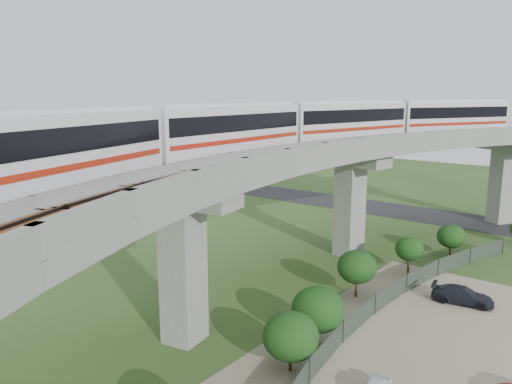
{
  "coord_description": "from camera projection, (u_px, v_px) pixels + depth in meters",
  "views": [
    {
      "loc": [
        21.63,
        -29.79,
        14.68
      ],
      "look_at": [
        -0.85,
        -1.2,
        7.5
      ],
      "focal_mm": 35.0,
      "sensor_mm": 36.0,
      "label": 1
    }
  ],
  "objects": [
    {
      "name": "viaduct",
      "position": [
        319.0,
        176.0,
        34.85
      ],
      "size": [
        19.58,
        73.98,
        11.4
      ],
      "color": "#99968E",
      "rests_on": "ground"
    },
    {
      "name": "metro_train",
      "position": [
        310.0,
        124.0,
        39.35
      ],
      "size": [
        12.53,
        61.19,
        3.64
      ],
      "color": "silver",
      "rests_on": "ground"
    },
    {
      "name": "asphalt_road",
      "position": [
        416.0,
        214.0,
        62.07
      ],
      "size": [
        60.0,
        8.0,
        0.03
      ],
      "primitive_type": "cube",
      "color": "#232326",
      "rests_on": "ground"
    },
    {
      "name": "dirt_lot",
      "position": [
        449.0,
        351.0,
        28.9
      ],
      "size": [
        18.0,
        26.0,
        0.04
      ],
      "primitive_type": "cube",
      "color": "gray",
      "rests_on": "ground"
    },
    {
      "name": "tree_4",
      "position": [
        318.0,
        309.0,
        29.49
      ],
      "size": [
        3.18,
        3.18,
        3.5
      ],
      "color": "#382314",
      "rests_on": "ground"
    },
    {
      "name": "tree_5",
      "position": [
        291.0,
        336.0,
        26.45
      ],
      "size": [
        3.05,
        3.05,
        3.34
      ],
      "color": "#382314",
      "rests_on": "ground"
    },
    {
      "name": "car_dark",
      "position": [
        462.0,
        295.0,
        35.36
      ],
      "size": [
        4.4,
        2.38,
        1.21
      ],
      "primitive_type": "imported",
      "rotation": [
        0.0,
        0.0,
        1.74
      ],
      "color": "black",
      "rests_on": "dirt_lot"
    },
    {
      "name": "tree_3",
      "position": [
        357.0,
        267.0,
        36.17
      ],
      "size": [
        2.86,
        2.86,
        3.56
      ],
      "color": "#382314",
      "rests_on": "ground"
    },
    {
      "name": "tree_1",
      "position": [
        451.0,
        236.0,
        45.26
      ],
      "size": [
        2.53,
        2.53,
        3.03
      ],
      "color": "#382314",
      "rests_on": "ground"
    },
    {
      "name": "fence",
      "position": [
        393.0,
        309.0,
        32.88
      ],
      "size": [
        3.87,
        38.73,
        1.5
      ],
      "color": "#2D382D",
      "rests_on": "ground"
    },
    {
      "name": "tree_2",
      "position": [
        409.0,
        249.0,
        40.85
      ],
      "size": [
        2.31,
        2.31,
        3.17
      ],
      "color": "#382314",
      "rests_on": "ground"
    },
    {
      "name": "ground",
      "position": [
        274.0,
        285.0,
        38.93
      ],
      "size": [
        160.0,
        160.0,
        0.0
      ],
      "primitive_type": "plane",
      "color": "#314C1E",
      "rests_on": "ground"
    }
  ]
}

